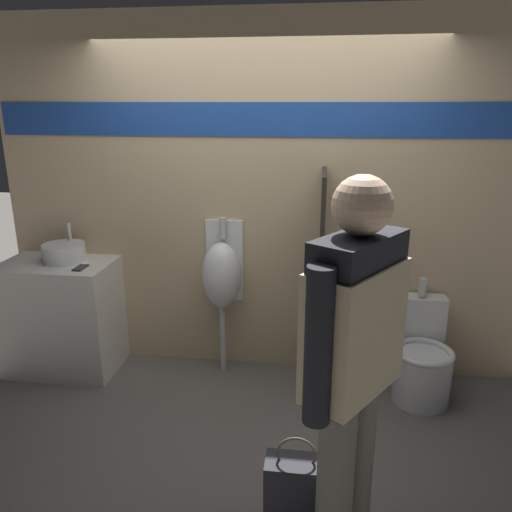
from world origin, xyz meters
TOP-DOWN VIEW (x-y plane):
  - ground_plane at (0.00, 0.00)m, footprint 16.00×16.00m
  - display_wall at (0.00, 0.60)m, footprint 4.08×0.07m
  - sink_counter at (-1.57, 0.30)m, footprint 0.85×0.53m
  - sink_basin at (-1.52, 0.36)m, footprint 0.32×0.32m
  - cell_phone at (-1.31, 0.20)m, footprint 0.07×0.14m
  - divider_near_counter at (0.45, 0.28)m, footprint 0.03×0.57m
  - urinal_near_counter at (-0.30, 0.43)m, footprint 0.30×0.29m
  - toilet at (1.19, 0.25)m, footprint 0.42×0.58m
  - person_in_vest at (0.59, -1.19)m, footprint 0.46×0.54m
  - shopping_bag at (0.36, -1.11)m, footprint 0.29×0.16m

SIDE VIEW (x-z plane):
  - ground_plane at x=0.00m, z-range 0.00..0.00m
  - shopping_bag at x=0.36m, z-range -0.06..0.51m
  - toilet at x=1.19m, z-range -0.14..0.70m
  - sink_counter at x=-1.57m, z-range 0.00..0.89m
  - urinal_near_counter at x=-0.30m, z-range 0.19..1.42m
  - divider_near_counter at x=0.45m, z-range 0.00..1.63m
  - cell_phone at x=-1.31m, z-range 0.89..0.91m
  - sink_basin at x=-1.52m, z-range 0.82..1.10m
  - person_in_vest at x=0.59m, z-range 0.15..1.95m
  - display_wall at x=0.00m, z-range 0.01..2.71m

